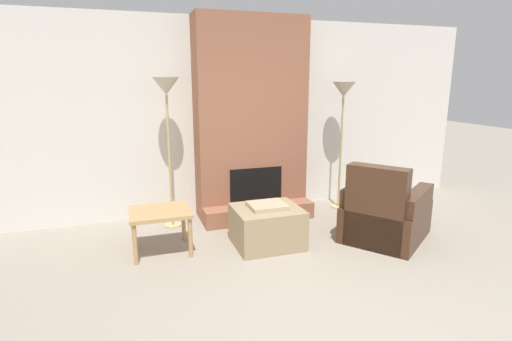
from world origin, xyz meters
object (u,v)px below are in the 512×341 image
(floor_lamp_right, at_px, (343,98))
(ottoman, at_px, (267,226))
(side_table, at_px, (160,216))
(armchair, at_px, (384,216))
(floor_lamp_left, at_px, (166,97))

(floor_lamp_right, bearing_deg, ottoman, -146.93)
(side_table, xyz_separation_m, floor_lamp_right, (2.58, 0.74, 1.16))
(side_table, height_order, floor_lamp_right, floor_lamp_right)
(ottoman, distance_m, armchair, 1.36)
(side_table, distance_m, floor_lamp_right, 2.92)
(ottoman, height_order, floor_lamp_left, floor_lamp_left)
(armchair, relative_size, floor_lamp_left, 0.69)
(floor_lamp_left, relative_size, floor_lamp_right, 1.03)
(ottoman, bearing_deg, armchair, -11.58)
(floor_lamp_left, bearing_deg, armchair, -28.21)
(floor_lamp_left, xyz_separation_m, floor_lamp_right, (2.37, 0.00, -0.05))
(armchair, relative_size, floor_lamp_right, 0.72)
(floor_lamp_left, distance_m, floor_lamp_right, 2.37)
(side_table, relative_size, floor_lamp_right, 0.35)
(floor_lamp_right, bearing_deg, side_table, -163.95)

